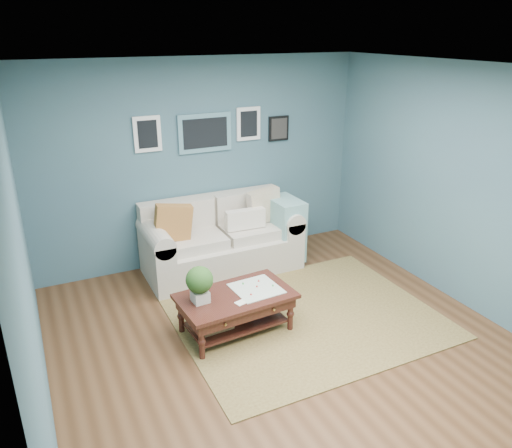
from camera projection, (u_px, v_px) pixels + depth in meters
room_shell at (295, 223)px, 4.54m from camera, size 5.00×5.02×2.70m
area_rug at (307, 318)px, 5.56m from camera, size 2.79×2.23×0.01m
loveseat at (227, 238)px, 6.59m from camera, size 2.05×0.93×1.05m
coffee_table at (230, 302)px, 5.17m from camera, size 1.22×0.77×0.83m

